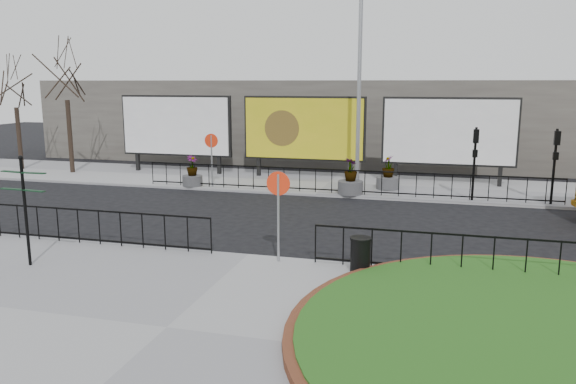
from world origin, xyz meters
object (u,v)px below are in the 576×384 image
(fingerpost_sign, at_px, (24,200))
(planter_a, at_px, (192,175))
(planter_b, at_px, (350,182))
(lamp_post, at_px, (359,84))
(planter_c, at_px, (388,177))
(billboard_mid, at_px, (304,129))
(litter_bin, at_px, (360,255))

(fingerpost_sign, height_order, planter_a, fingerpost_sign)
(fingerpost_sign, height_order, planter_b, fingerpost_sign)
(fingerpost_sign, distance_m, planter_a, 11.90)
(planter_b, bearing_deg, lamp_post, 87.88)
(lamp_post, xyz_separation_m, planter_a, (-7.51, -1.60, -4.19))
(fingerpost_sign, height_order, planter_c, fingerpost_sign)
(lamp_post, height_order, planter_a, lamp_post)
(billboard_mid, xyz_separation_m, fingerpost_sign, (-3.81, -15.38, -0.70))
(fingerpost_sign, distance_m, litter_bin, 8.84)
(billboard_mid, distance_m, planter_b, 5.02)
(planter_c, bearing_deg, litter_bin, -88.31)
(fingerpost_sign, xyz_separation_m, planter_a, (-0.69, 11.81, -1.26))
(billboard_mid, height_order, planter_c, billboard_mid)
(planter_a, bearing_deg, litter_bin, -47.47)
(planter_a, relative_size, planter_c, 0.93)
(litter_bin, bearing_deg, planter_b, 100.18)
(billboard_mid, bearing_deg, lamp_post, -33.25)
(planter_a, height_order, planter_c, planter_c)
(billboard_mid, relative_size, planter_c, 4.06)
(litter_bin, relative_size, planter_c, 0.60)
(litter_bin, bearing_deg, lamp_post, 98.53)
(planter_b, bearing_deg, fingerpost_sign, -119.77)
(litter_bin, bearing_deg, planter_c, 91.69)
(lamp_post, bearing_deg, planter_b, -92.12)
(planter_c, bearing_deg, planter_b, -132.54)
(billboard_mid, bearing_deg, planter_b, -50.47)
(lamp_post, distance_m, planter_a, 8.75)
(lamp_post, height_order, planter_c, lamp_post)
(planter_a, xyz_separation_m, planter_c, (8.92, 1.60, 0.01))
(litter_bin, xyz_separation_m, planter_b, (-1.81, 10.10, 0.08))
(planter_b, bearing_deg, billboard_mid, 129.53)
(fingerpost_sign, bearing_deg, planter_b, 67.42)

